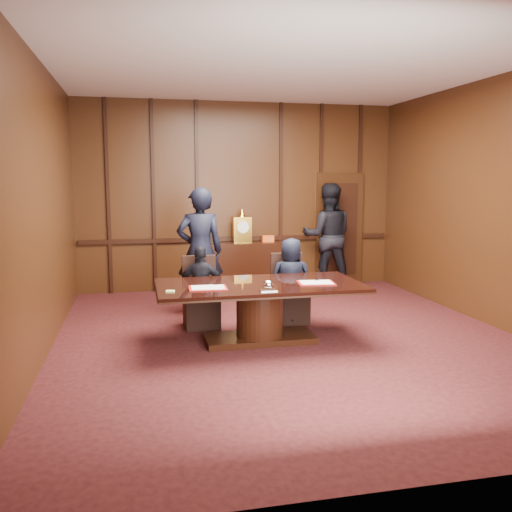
{
  "coord_description": "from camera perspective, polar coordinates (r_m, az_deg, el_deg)",
  "views": [
    {
      "loc": [
        -1.92,
        -6.61,
        2.08
      ],
      "look_at": [
        -0.36,
        0.44,
        1.05
      ],
      "focal_mm": 38.0,
      "sensor_mm": 36.0,
      "label": 1
    }
  ],
  "objects": [
    {
      "name": "chair_right",
      "position": [
        7.99,
        3.55,
        -4.83
      ],
      "size": [
        0.48,
        0.48,
        0.99
      ],
      "rotation": [
        0.0,
        0.0,
        -0.0
      ],
      "color": "black",
      "rests_on": "ground"
    },
    {
      "name": "signatory_left",
      "position": [
        7.6,
        -5.75,
        -3.29
      ],
      "size": [
        0.73,
        0.42,
        1.16
      ],
      "primitive_type": "imported",
      "rotation": [
        0.0,
        0.0,
        2.94
      ],
      "color": "black",
      "rests_on": "ground"
    },
    {
      "name": "folder_right",
      "position": [
        6.95,
        6.34,
        -2.82
      ],
      "size": [
        0.5,
        0.39,
        0.02
      ],
      "rotation": [
        0.0,
        0.0,
        -0.13
      ],
      "color": "#A7130F",
      "rests_on": "conference_table"
    },
    {
      "name": "inkstand",
      "position": [
        6.46,
        1.29,
        -3.19
      ],
      "size": [
        0.2,
        0.14,
        0.12
      ],
      "color": "white",
      "rests_on": "conference_table"
    },
    {
      "name": "notepad",
      "position": [
        6.48,
        -9.01,
        -3.68
      ],
      "size": [
        0.11,
        0.09,
        0.01
      ],
      "primitive_type": "cube",
      "rotation": [
        0.0,
        0.0,
        -0.2
      ],
      "color": "#FBFF7C",
      "rests_on": "conference_table"
    },
    {
      "name": "witness_left",
      "position": [
        8.37,
        -5.92,
        0.5
      ],
      "size": [
        0.72,
        0.48,
        1.95
      ],
      "primitive_type": "imported",
      "rotation": [
        0.0,
        0.0,
        3.16
      ],
      "color": "black",
      "rests_on": "ground"
    },
    {
      "name": "chair_left",
      "position": [
        7.74,
        -5.79,
        -5.29
      ],
      "size": [
        0.49,
        0.49,
        0.99
      ],
      "rotation": [
        0.0,
        0.0,
        0.02
      ],
      "color": "black",
      "rests_on": "ground"
    },
    {
      "name": "witness_right",
      "position": [
        10.39,
        7.55,
        2.08
      ],
      "size": [
        1.13,
        0.97,
        2.0
      ],
      "primitive_type": "imported",
      "rotation": [
        0.0,
        0.0,
        2.9
      ],
      "color": "black",
      "rests_on": "ground"
    },
    {
      "name": "signatory_right",
      "position": [
        7.84,
        3.73,
        -2.6
      ],
      "size": [
        0.68,
        0.53,
        1.25
      ],
      "primitive_type": "imported",
      "rotation": [
        0.0,
        0.0,
        2.91
      ],
      "color": "black",
      "rests_on": "ground"
    },
    {
      "name": "conference_table",
      "position": [
        6.95,
        0.39,
        -4.94
      ],
      "size": [
        2.62,
        1.32,
        0.76
      ],
      "color": "black",
      "rests_on": "ground"
    },
    {
      "name": "sideboard",
      "position": [
        10.18,
        -1.46,
        -0.89
      ],
      "size": [
        1.6,
        0.45,
        1.54
      ],
      "color": "black",
      "rests_on": "ground"
    },
    {
      "name": "folder_left",
      "position": [
        6.61,
        -5.08,
        -3.36
      ],
      "size": [
        0.48,
        0.35,
        0.02
      ],
      "rotation": [
        0.0,
        0.0,
        -0.05
      ],
      "color": "#A7130F",
      "rests_on": "conference_table"
    },
    {
      "name": "room",
      "position": [
        7.04,
        3.92,
        5.19
      ],
      "size": [
        7.0,
        7.04,
        3.5
      ],
      "color": "black",
      "rests_on": "ground"
    }
  ]
}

